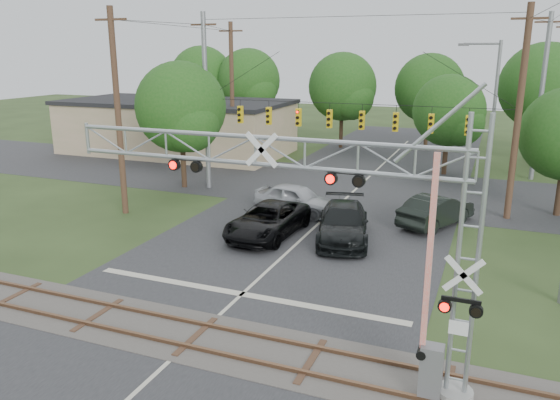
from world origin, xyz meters
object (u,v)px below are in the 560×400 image
at_px(crossing_gantry, 332,216).
at_px(traffic_signal_span, 360,112).
at_px(car_dark, 343,223).
at_px(pickup_black, 268,220).
at_px(commercial_building, 177,126).
at_px(streetlight, 491,111).
at_px(sedan_silver, 296,199).

xyz_separation_m(crossing_gantry, traffic_signal_span, (-3.78, 18.36, 0.78)).
height_order(crossing_gantry, car_dark, crossing_gantry).
bearing_deg(pickup_black, crossing_gantry, -56.24).
distance_m(crossing_gantry, pickup_black, 13.08).
relative_size(pickup_black, commercial_building, 0.29).
height_order(crossing_gantry, traffic_signal_span, traffic_signal_span).
bearing_deg(commercial_building, car_dark, -41.27).
xyz_separation_m(pickup_black, streetlight, (9.82, 12.93, 4.62)).
height_order(traffic_signal_span, car_dark, traffic_signal_span).
relative_size(crossing_gantry, sedan_silver, 2.44).
distance_m(crossing_gantry, traffic_signal_span, 18.77).
height_order(car_dark, commercial_building, commercial_building).
bearing_deg(traffic_signal_span, car_dark, -81.47).
relative_size(crossing_gantry, streetlight, 1.26).
relative_size(pickup_black, streetlight, 0.61).
height_order(car_dark, streetlight, streetlight).
xyz_separation_m(pickup_black, commercial_building, (-16.99, 18.59, 1.57)).
bearing_deg(crossing_gantry, sedan_silver, 113.47).
xyz_separation_m(crossing_gantry, streetlight, (3.37, 23.58, 0.62)).
bearing_deg(crossing_gantry, streetlight, 81.86).
bearing_deg(sedan_silver, pickup_black, -170.13).
relative_size(traffic_signal_span, car_dark, 3.23).
xyz_separation_m(crossing_gantry, commercial_building, (-23.44, 29.24, -2.44)).
bearing_deg(commercial_building, sedan_silver, -40.83).
xyz_separation_m(traffic_signal_span, pickup_black, (-2.67, -7.71, -4.79)).
distance_m(traffic_signal_span, streetlight, 8.86).
bearing_deg(crossing_gantry, pickup_black, 121.20).
bearing_deg(sedan_silver, streetlight, -39.14).
bearing_deg(streetlight, commercial_building, 168.09).
distance_m(crossing_gantry, streetlight, 23.83).
bearing_deg(car_dark, streetlight, 49.07).
relative_size(traffic_signal_span, sedan_silver, 3.87).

